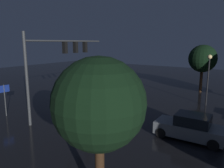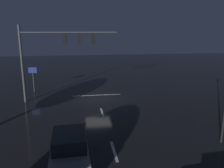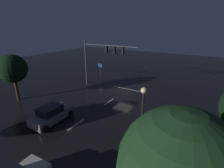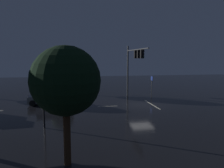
{
  "view_description": "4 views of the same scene",
  "coord_description": "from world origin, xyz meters",
  "px_view_note": "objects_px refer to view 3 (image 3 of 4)",
  "views": [
    {
      "loc": [
        16.29,
        14.12,
        6.24
      ],
      "look_at": [
        -0.12,
        2.83,
        2.44
      ],
      "focal_mm": 34.68,
      "sensor_mm": 36.0,
      "label": 1
    },
    {
      "loc": [
        1.83,
        21.2,
        6.6
      ],
      "look_at": [
        -1.06,
        2.3,
        2.0
      ],
      "focal_mm": 36.0,
      "sensor_mm": 36.0,
      "label": 2
    },
    {
      "loc": [
        -10.11,
        19.96,
        8.99
      ],
      "look_at": [
        -0.41,
        3.98,
        2.43
      ],
      "focal_mm": 26.57,
      "sensor_mm": 36.0,
      "label": 3
    },
    {
      "loc": [
        -23.43,
        7.67,
        5.4
      ],
      "look_at": [
        -0.74,
        3.63,
        2.6
      ],
      "focal_mm": 34.69,
      "sensor_mm": 36.0,
      "label": 4
    }
  ],
  "objects_px": {
    "tree_left_near": "(179,168)",
    "tree_right_far": "(13,69)",
    "traffic_signal_assembly": "(102,54)",
    "car_approaching": "(52,114)",
    "street_lamp_left_kerb": "(143,108)",
    "route_sign": "(100,68)"
  },
  "relations": [
    {
      "from": "traffic_signal_assembly",
      "to": "car_approaching",
      "type": "bearing_deg",
      "value": 96.92
    },
    {
      "from": "traffic_signal_assembly",
      "to": "tree_right_far",
      "type": "distance_m",
      "value": 11.67
    },
    {
      "from": "car_approaching",
      "to": "tree_right_far",
      "type": "bearing_deg",
      "value": -9.07
    },
    {
      "from": "traffic_signal_assembly",
      "to": "tree_left_near",
      "type": "distance_m",
      "value": 19.95
    },
    {
      "from": "traffic_signal_assembly",
      "to": "route_sign",
      "type": "relative_size",
      "value": 3.21
    },
    {
      "from": "route_sign",
      "to": "tree_left_near",
      "type": "xyz_separation_m",
      "value": [
        -16.46,
        18.28,
        2.05
      ]
    },
    {
      "from": "route_sign",
      "to": "tree_right_far",
      "type": "distance_m",
      "value": 13.8
    },
    {
      "from": "car_approaching",
      "to": "tree_left_near",
      "type": "height_order",
      "value": "tree_left_near"
    },
    {
      "from": "street_lamp_left_kerb",
      "to": "tree_left_near",
      "type": "relative_size",
      "value": 0.8
    },
    {
      "from": "traffic_signal_assembly",
      "to": "tree_right_far",
      "type": "bearing_deg",
      "value": 55.03
    },
    {
      "from": "route_sign",
      "to": "tree_left_near",
      "type": "bearing_deg",
      "value": 132.02
    },
    {
      "from": "tree_left_near",
      "to": "tree_right_far",
      "type": "distance_m",
      "value": 20.8
    },
    {
      "from": "traffic_signal_assembly",
      "to": "tree_left_near",
      "type": "xyz_separation_m",
      "value": [
        -13.49,
        14.67,
        -1.06
      ]
    },
    {
      "from": "street_lamp_left_kerb",
      "to": "tree_right_far",
      "type": "xyz_separation_m",
      "value": [
        16.94,
        -0.49,
        0.49
      ]
    },
    {
      "from": "traffic_signal_assembly",
      "to": "route_sign",
      "type": "bearing_deg",
      "value": -50.45
    },
    {
      "from": "street_lamp_left_kerb",
      "to": "car_approaching",
      "type": "bearing_deg",
      "value": 4.98
    },
    {
      "from": "car_approaching",
      "to": "street_lamp_left_kerb",
      "type": "relative_size",
      "value": 0.86
    },
    {
      "from": "tree_left_near",
      "to": "route_sign",
      "type": "bearing_deg",
      "value": -47.98
    },
    {
      "from": "tree_left_near",
      "to": "tree_right_far",
      "type": "height_order",
      "value": "tree_left_near"
    },
    {
      "from": "street_lamp_left_kerb",
      "to": "route_sign",
      "type": "bearing_deg",
      "value": -45.8
    },
    {
      "from": "car_approaching",
      "to": "street_lamp_left_kerb",
      "type": "height_order",
      "value": "street_lamp_left_kerb"
    },
    {
      "from": "street_lamp_left_kerb",
      "to": "tree_left_near",
      "type": "distance_m",
      "value": 5.66
    }
  ]
}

